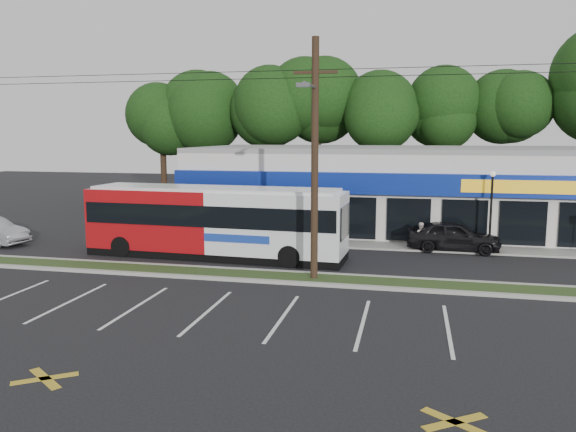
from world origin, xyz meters
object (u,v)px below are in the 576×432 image
(utility_pole, at_px, (310,152))
(car_dark, at_px, (454,236))
(pedestrian_b, at_px, (420,236))
(pedestrian_a, at_px, (312,236))
(lamp_post, at_px, (491,201))
(metrobus, at_px, (215,220))

(utility_pole, relative_size, car_dark, 10.49)
(utility_pole, xyz_separation_m, pedestrian_b, (4.61, 7.57, -4.67))
(car_dark, xyz_separation_m, pedestrian_a, (-7.17, -2.50, 0.15))
(car_dark, distance_m, pedestrian_b, 1.73)
(lamp_post, xyz_separation_m, metrobus, (-13.65, -4.30, -0.80))
(lamp_post, distance_m, pedestrian_a, 9.58)
(lamp_post, height_order, metrobus, lamp_post)
(metrobus, height_order, pedestrian_a, metrobus)
(lamp_post, height_order, car_dark, lamp_post)
(metrobus, xyz_separation_m, pedestrian_a, (4.65, 1.50, -0.91))
(car_dark, distance_m, pedestrian_a, 7.60)
(utility_pole, distance_m, metrobus, 7.44)
(car_dark, bearing_deg, pedestrian_b, 92.96)
(pedestrian_b, bearing_deg, metrobus, 23.46)
(pedestrian_b, bearing_deg, utility_pole, 60.50)
(lamp_post, relative_size, car_dark, 0.89)
(utility_pole, relative_size, pedestrian_b, 33.50)
(utility_pole, bearing_deg, car_dark, 50.06)
(lamp_post, distance_m, pedestrian_b, 4.05)
(metrobus, bearing_deg, pedestrian_b, 24.36)
(utility_pole, bearing_deg, pedestrian_a, 99.31)
(pedestrian_b, bearing_deg, lamp_post, -173.34)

